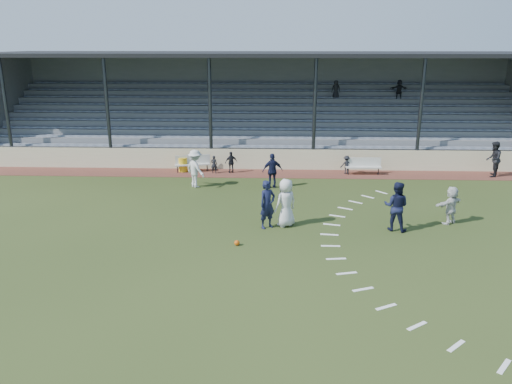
% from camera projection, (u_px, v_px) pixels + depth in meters
% --- Properties ---
extents(ground, '(90.00, 90.00, 0.00)m').
position_uv_depth(ground, '(253.00, 245.00, 18.46)').
color(ground, '#2E3D19').
rests_on(ground, ground).
extents(cinder_track, '(34.00, 2.00, 0.02)m').
position_uv_depth(cinder_track, '(261.00, 173.00, 28.51)').
color(cinder_track, brown).
rests_on(cinder_track, ground).
extents(retaining_wall, '(34.00, 0.18, 1.20)m').
position_uv_depth(retaining_wall, '(262.00, 159.00, 29.34)').
color(retaining_wall, beige).
rests_on(retaining_wall, ground).
extents(bench_left, '(2.04, 0.93, 0.95)m').
position_uv_depth(bench_left, '(193.00, 162.00, 28.78)').
color(bench_left, beige).
rests_on(bench_left, cinder_track).
extents(bench_right, '(2.01, 0.50, 0.95)m').
position_uv_depth(bench_right, '(363.00, 165.00, 28.15)').
color(bench_right, beige).
rests_on(bench_right, cinder_track).
extents(trash_bin, '(0.51, 0.51, 0.81)m').
position_uv_depth(trash_bin, '(183.00, 165.00, 28.80)').
color(trash_bin, gold).
rests_on(trash_bin, cinder_track).
extents(football, '(0.20, 0.20, 0.20)m').
position_uv_depth(football, '(237.00, 243.00, 18.39)').
color(football, '#CB500B').
rests_on(football, ground).
extents(player_white_lead, '(1.15, 1.07, 1.97)m').
position_uv_depth(player_white_lead, '(286.00, 203.00, 20.12)').
color(player_white_lead, silver).
rests_on(player_white_lead, ground).
extents(player_navy_lead, '(0.86, 0.81, 1.96)m').
position_uv_depth(player_navy_lead, '(267.00, 205.00, 19.92)').
color(player_navy_lead, '#121733').
rests_on(player_navy_lead, ground).
extents(player_navy_mid, '(1.18, 1.06, 1.99)m').
position_uv_depth(player_navy_mid, '(396.00, 206.00, 19.66)').
color(player_navy_mid, '#121733').
rests_on(player_navy_mid, ground).
extents(player_white_wing, '(1.41, 1.41, 1.96)m').
position_uv_depth(player_white_wing, '(195.00, 169.00, 25.61)').
color(player_white_wing, silver).
rests_on(player_white_wing, ground).
extents(player_navy_wing, '(1.12, 0.66, 1.80)m').
position_uv_depth(player_navy_wing, '(273.00, 171.00, 25.50)').
color(player_navy_wing, '#121733').
rests_on(player_navy_wing, ground).
extents(player_white_back, '(1.48, 1.23, 1.59)m').
position_uv_depth(player_white_back, '(451.00, 205.00, 20.45)').
color(player_white_back, silver).
rests_on(player_white_back, ground).
extents(official, '(1.10, 1.19, 1.97)m').
position_uv_depth(official, '(494.00, 159.00, 27.59)').
color(official, black).
rests_on(official, cinder_track).
extents(sub_left_near, '(0.39, 0.27, 1.02)m').
position_uv_depth(sub_left_near, '(214.00, 164.00, 28.41)').
color(sub_left_near, black).
rests_on(sub_left_near, cinder_track).
extents(sub_left_far, '(0.78, 0.53, 1.22)m').
position_uv_depth(sub_left_far, '(231.00, 162.00, 28.47)').
color(sub_left_far, black).
rests_on(sub_left_far, cinder_track).
extents(sub_right, '(0.74, 0.51, 1.05)m').
position_uv_depth(sub_right, '(346.00, 165.00, 28.29)').
color(sub_right, black).
rests_on(sub_right, cinder_track).
extents(grandstand, '(34.60, 9.00, 6.61)m').
position_uv_depth(grandstand, '(264.00, 120.00, 33.39)').
color(grandstand, slate).
rests_on(grandstand, ground).
extents(penalty_arc, '(3.89, 14.63, 0.01)m').
position_uv_depth(penalty_arc, '(365.00, 246.00, 18.31)').
color(penalty_arc, white).
rests_on(penalty_arc, ground).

